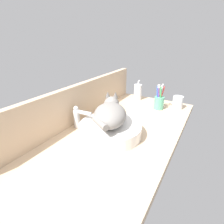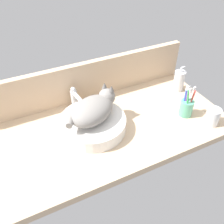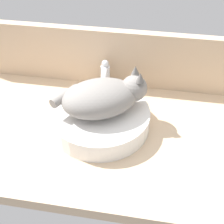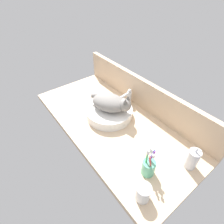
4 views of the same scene
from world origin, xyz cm
name	(u,v)px [view 2 (image 2 of 4)]	position (x,y,z in cm)	size (l,w,h in cm)	color
ground_plane	(105,131)	(0.00, 0.00, -2.00)	(130.36, 62.42, 4.00)	#D1B28E
backsplash_panel	(83,82)	(0.00, 29.41, 11.60)	(130.36, 3.60, 23.19)	#CCAD8C
sink_basin	(93,124)	(-5.99, 2.11, 3.38)	(33.91, 33.91, 6.76)	white
cat	(94,109)	(-4.81, 2.80, 12.52)	(30.24, 26.48, 14.00)	gray
faucet	(75,98)	(-8.08, 22.44, 7.30)	(3.92, 11.86, 13.60)	silver
soap_dispenser	(179,81)	(55.66, 11.98, 6.47)	(6.51, 6.51, 16.06)	silver
toothbrush_cup	(186,107)	(44.08, -9.66, 5.30)	(7.11, 7.11, 18.71)	#5BB28E
water_glass	(212,118)	(51.80, -21.44, 4.05)	(7.37, 7.37, 9.39)	white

